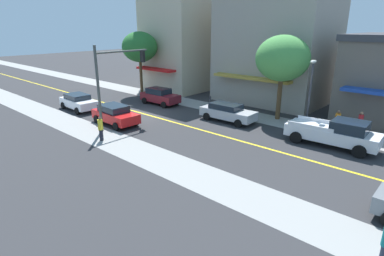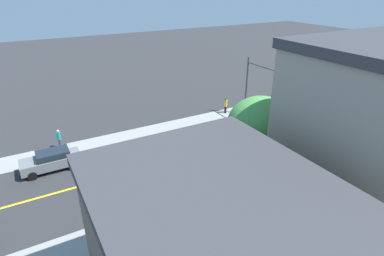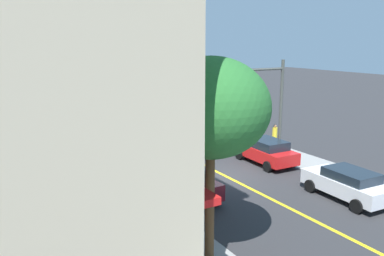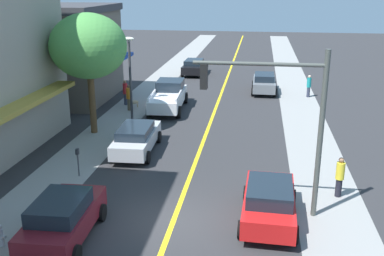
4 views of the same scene
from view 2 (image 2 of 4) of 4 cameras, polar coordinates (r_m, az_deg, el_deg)
name	(u,v)px [view 2 (image 2 of 4)]	position (r m, az deg, el deg)	size (l,w,h in m)	color
ground_plane	(286,128)	(32.81, 16.74, -0.06)	(140.00, 140.00, 0.00)	#2D2D30
sidewalk_left	(337,154)	(29.52, 24.81, -4.30)	(2.78, 126.00, 0.01)	gray
sidewalk_right	(249,109)	(36.76, 10.27, 3.36)	(2.78, 126.00, 0.01)	gray
road_centerline_stripe	(286,128)	(32.80, 16.74, -0.05)	(0.20, 126.00, 0.00)	yellow
street_tree_right_corner	(261,126)	(20.30, 12.37, 0.43)	(4.31, 4.31, 6.91)	brown
fire_hydrant	(352,141)	(31.49, 26.97, -2.11)	(0.44, 0.24, 0.81)	silver
parking_meter	(302,150)	(27.14, 19.34, -3.79)	(0.12, 0.18, 1.32)	#4C4C51
traffic_light_mast	(256,80)	(33.12, 11.52, 8.44)	(4.74, 0.32, 6.29)	#474C47
street_lamp	(207,151)	(20.40, 2.71, -4.22)	(0.70, 0.36, 5.27)	#38383D
red_sedan_right_curb	(260,110)	(34.42, 12.22, 3.12)	(2.15, 4.34, 1.54)	red
silver_sedan_left_curb	(255,151)	(26.12, 11.39, -4.18)	(2.10, 4.73, 1.47)	#B7BABF
grey_sedan_right_curb	(51,160)	(26.68, -24.11, -5.32)	(1.95, 4.37, 1.55)	slate
maroon_sedan_left_curb	(329,130)	(31.77, 23.58, -0.32)	(2.12, 4.22, 1.61)	maroon
white_sedan_right_curb	(305,102)	(38.55, 19.76, 4.53)	(2.19, 4.38, 1.47)	silver
white_pickup_truck	(158,179)	(22.07, -6.11, -9.24)	(2.46, 5.82, 1.89)	silver
pedestrian_orange_shirt	(186,197)	(20.36, -1.13, -12.34)	(0.38, 0.38, 1.81)	brown
pedestrian_red_shirt	(171,209)	(19.40, -3.78, -14.50)	(0.33, 0.33, 1.82)	#33384C
pedestrian_teal_shirt	(59,138)	(29.74, -22.91, -1.72)	(0.32, 0.32, 1.73)	#33384C
pedestrian_yellow_shirt	(226,105)	(35.02, 6.11, 4.12)	(0.35, 0.35, 1.72)	black
small_dog	(175,207)	(20.53, -3.06, -14.05)	(0.75, 0.53, 0.58)	#C6B28C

